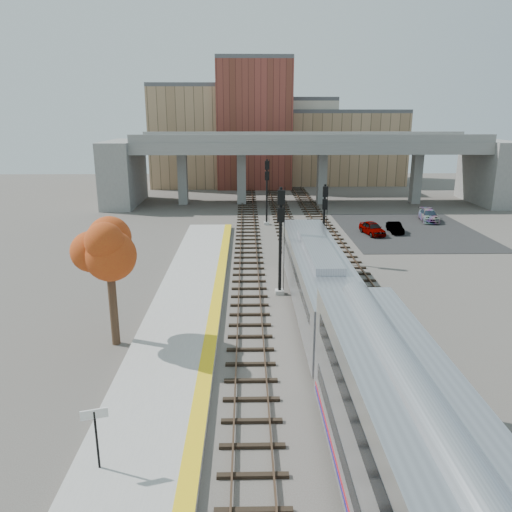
# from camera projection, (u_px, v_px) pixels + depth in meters

# --- Properties ---
(ground) EXTENTS (160.00, 160.00, 0.00)m
(ground) POSITION_uv_depth(u_px,v_px,m) (312.00, 356.00, 25.78)
(ground) COLOR #47423D
(ground) RESTS_ON ground
(platform) EXTENTS (4.50, 60.00, 0.35)m
(platform) POSITION_uv_depth(u_px,v_px,m) (172.00, 354.00, 25.59)
(platform) COLOR #9E9E99
(platform) RESTS_ON ground
(yellow_strip) EXTENTS (0.70, 60.00, 0.01)m
(yellow_strip) POSITION_uv_depth(u_px,v_px,m) (209.00, 351.00, 25.57)
(yellow_strip) COLOR yellow
(yellow_strip) RESTS_ON platform
(tracks) EXTENTS (10.70, 95.00, 0.25)m
(tracks) POSITION_uv_depth(u_px,v_px,m) (303.00, 277.00, 37.78)
(tracks) COLOR black
(tracks) RESTS_ON ground
(overpass) EXTENTS (54.00, 12.00, 9.50)m
(overpass) POSITION_uv_depth(u_px,v_px,m) (307.00, 161.00, 67.49)
(overpass) COLOR slate
(overpass) RESTS_ON ground
(buildings_far) EXTENTS (43.00, 21.00, 20.60)m
(buildings_far) POSITION_uv_depth(u_px,v_px,m) (272.00, 138.00, 87.57)
(buildings_far) COLOR tan
(buildings_far) RESTS_ON ground
(parking_lot) EXTENTS (14.00, 18.00, 0.04)m
(parking_lot) POSITION_uv_depth(u_px,v_px,m) (410.00, 231.00, 52.94)
(parking_lot) COLOR black
(parking_lot) RESTS_ON ground
(locomotive) EXTENTS (3.02, 19.05, 4.10)m
(locomotive) POSITION_uv_depth(u_px,v_px,m) (317.00, 278.00, 30.84)
(locomotive) COLOR #A8AAB2
(locomotive) RESTS_ON ground
(signal_mast_near) EXTENTS (0.60, 0.64, 7.43)m
(signal_mast_near) POSITION_uv_depth(u_px,v_px,m) (280.00, 242.00, 33.46)
(signal_mast_near) COLOR #9E9E99
(signal_mast_near) RESTS_ON ground
(signal_mast_mid) EXTENTS (0.60, 0.64, 6.55)m
(signal_mast_mid) POSITION_uv_depth(u_px,v_px,m) (324.00, 226.00, 40.98)
(signal_mast_mid) COLOR #9E9E99
(signal_mast_mid) RESTS_ON ground
(signal_mast_far) EXTENTS (0.60, 0.64, 7.25)m
(signal_mast_far) POSITION_uv_depth(u_px,v_px,m) (267.00, 193.00, 54.86)
(signal_mast_far) COLOR #9E9E99
(signal_mast_far) RESTS_ON ground
(station_sign) EXTENTS (0.88, 0.30, 2.27)m
(station_sign) POSITION_uv_depth(u_px,v_px,m) (95.00, 426.00, 16.71)
(station_sign) COLOR black
(station_sign) RESTS_ON platform
(tree) EXTENTS (3.60, 3.60, 6.89)m
(tree) POSITION_uv_depth(u_px,v_px,m) (109.00, 253.00, 25.72)
(tree) COLOR #382619
(tree) RESTS_ON ground
(car_a) EXTENTS (2.31, 4.09, 1.31)m
(car_a) POSITION_uv_depth(u_px,v_px,m) (372.00, 228.00, 51.10)
(car_a) COLOR #99999E
(car_a) RESTS_ON parking_lot
(car_b) EXTENTS (1.18, 3.27, 1.07)m
(car_b) POSITION_uv_depth(u_px,v_px,m) (395.00, 228.00, 51.91)
(car_b) COLOR #99999E
(car_b) RESTS_ON parking_lot
(car_c) EXTENTS (2.43, 4.73, 1.31)m
(car_c) POSITION_uv_depth(u_px,v_px,m) (429.00, 216.00, 57.42)
(car_c) COLOR #99999E
(car_c) RESTS_ON parking_lot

